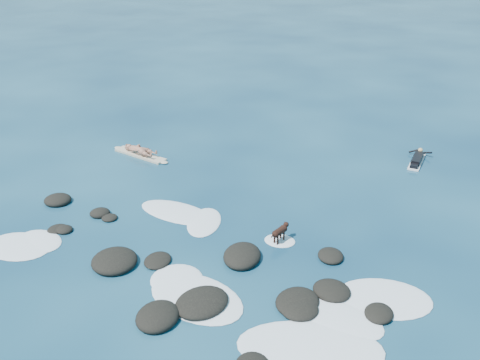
% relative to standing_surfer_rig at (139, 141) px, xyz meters
% --- Properties ---
extents(ground, '(160.00, 160.00, 0.00)m').
position_rel_standing_surfer_rig_xyz_m(ground, '(6.15, -6.62, -0.78)').
color(ground, '#0A2642').
rests_on(ground, ground).
extents(reef_rocks, '(13.98, 6.99, 0.51)m').
position_rel_standing_surfer_rig_xyz_m(reef_rocks, '(6.64, -7.94, -0.68)').
color(reef_rocks, black).
rests_on(reef_rocks, ground).
extents(breaking_foam, '(14.99, 7.87, 0.12)m').
position_rel_standing_surfer_rig_xyz_m(breaking_foam, '(7.21, -7.76, -0.77)').
color(breaking_foam, white).
rests_on(breaking_foam, ground).
extents(standing_surfer_rig, '(3.43, 1.34, 1.98)m').
position_rel_standing_surfer_rig_xyz_m(standing_surfer_rig, '(0.00, 0.00, 0.00)').
color(standing_surfer_rig, beige).
rests_on(standing_surfer_rig, ground).
extents(paddling_surfer_rig, '(1.09, 2.45, 0.42)m').
position_rel_standing_surfer_rig_xyz_m(paddling_surfer_rig, '(12.49, 3.77, -0.64)').
color(paddling_surfer_rig, white).
rests_on(paddling_surfer_rig, ground).
extents(dog, '(0.49, 1.02, 0.67)m').
position_rel_standing_surfer_rig_xyz_m(dog, '(8.41, -5.06, -0.34)').
color(dog, black).
rests_on(dog, ground).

